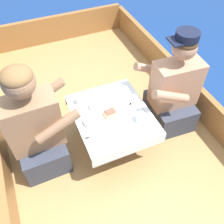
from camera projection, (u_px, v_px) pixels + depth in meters
ground_plane at (110, 155)px, 2.59m from camera, size 60.00×60.00×0.00m
boat_deck at (110, 146)px, 2.47m from camera, size 1.93×3.73×0.32m
gunwale_port at (2, 162)px, 2.00m from camera, size 0.06×3.73×0.30m
gunwale_starboard at (196, 98)px, 2.49m from camera, size 0.06×3.73×0.30m
bow_coaming at (57, 28)px, 3.36m from camera, size 1.81×0.06×0.35m
cockpit_table at (112, 117)px, 2.07m from camera, size 0.60×0.70×0.38m
person_port at (36, 129)px, 1.90m from camera, size 0.53×0.45×0.98m
person_starboard at (173, 92)px, 2.21m from camera, size 0.54×0.47×0.97m
plate_sandwich at (110, 115)px, 2.02m from camera, size 0.19×0.19×0.01m
plate_bread at (117, 91)px, 2.21m from camera, size 0.20×0.20×0.01m
sandwich at (110, 113)px, 2.00m from camera, size 0.11×0.08×0.05m
bowl_port_near at (91, 121)px, 1.95m from camera, size 0.12×0.12×0.04m
bowl_starboard_near at (96, 105)px, 2.07m from camera, size 0.12×0.12×0.04m
coffee_cup_port at (141, 117)px, 1.96m from camera, size 0.11×0.08×0.07m
coffee_cup_starboard at (79, 100)px, 2.10m from camera, size 0.09×0.06×0.06m
utensil_fork_port at (127, 108)px, 2.08m from camera, size 0.15×0.11×0.00m
utensil_spoon_center at (87, 95)px, 2.18m from camera, size 0.04×0.17×0.01m
utensil_fork_starboard at (94, 137)px, 1.87m from camera, size 0.17×0.06×0.00m
utensil_spoon_starboard at (116, 99)px, 2.14m from camera, size 0.06×0.17×0.01m
utensil_knife_port at (98, 148)px, 1.80m from camera, size 0.09×0.15×0.00m
utensil_spoon_port at (139, 103)px, 2.12m from camera, size 0.04×0.17×0.01m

